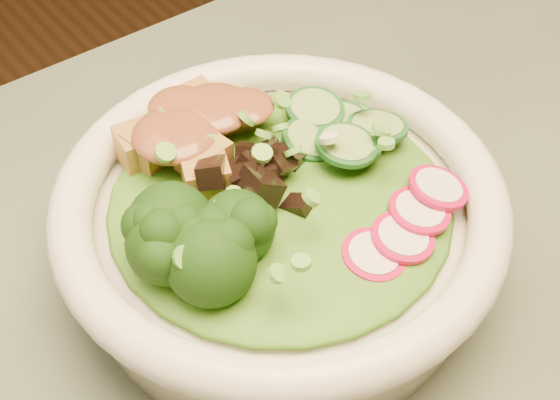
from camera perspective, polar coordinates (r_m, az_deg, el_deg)
salad_bowl at (r=0.43m, az=0.00°, el=-1.72°), size 0.24×0.24×0.07m
lettuce_bed at (r=0.41m, az=0.00°, el=0.10°), size 0.18×0.18×0.02m
broccoli_florets at (r=0.37m, az=-4.75°, el=-3.71°), size 0.09×0.08×0.04m
radish_slices at (r=0.39m, az=7.43°, el=-3.01°), size 0.11×0.06×0.02m
cucumber_slices at (r=0.44m, az=4.54°, el=5.48°), size 0.08×0.08×0.03m
mushroom_heap at (r=0.41m, az=-1.26°, el=1.91°), size 0.08×0.08×0.04m
tofu_cubes at (r=0.43m, az=-6.10°, el=4.30°), size 0.09×0.08×0.03m
peanut_sauce at (r=0.43m, az=-6.22°, el=5.47°), size 0.06×0.05×0.01m
scallion_garnish at (r=0.40m, az=0.00°, el=2.20°), size 0.17×0.17×0.02m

